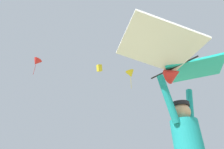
{
  "coord_description": "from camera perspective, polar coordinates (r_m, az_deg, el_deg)",
  "views": [
    {
      "loc": [
        -1.97,
        -1.74,
        0.75
      ],
      "look_at": [
        -0.36,
        2.72,
        3.55
      ],
      "focal_mm": 28.06,
      "sensor_mm": 36.0,
      "label": 1
    }
  ],
  "objects": [
    {
      "name": "held_stunt_kite",
      "position": [
        2.79,
        20.49,
        3.78
      ],
      "size": [
        2.04,
        1.39,
        0.44
      ],
      "color": "black"
    },
    {
      "name": "distant_kite_red_mid_right",
      "position": [
        24.81,
        -23.4,
        3.74
      ],
      "size": [
        1.51,
        1.4,
        2.53
      ],
      "color": "red"
    },
    {
      "name": "distant_kite_yellow_low_right",
      "position": [
        25.72,
        6.03,
        0.14
      ],
      "size": [
        1.97,
        1.83,
        3.04
      ],
      "color": "yellow"
    },
    {
      "name": "distant_kite_yellow_overhead_distant",
      "position": [
        31.27,
        -4.15,
        2.11
      ],
      "size": [
        1.14,
        1.19,
        1.49
      ],
      "color": "yellow"
    }
  ]
}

